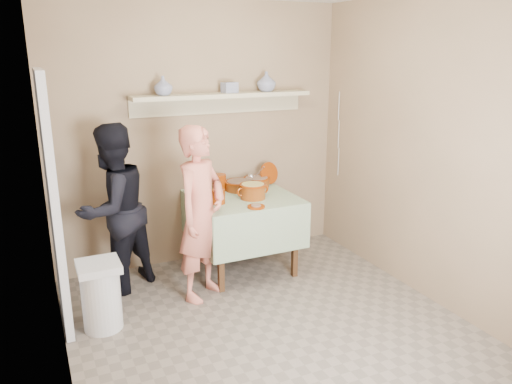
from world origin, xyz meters
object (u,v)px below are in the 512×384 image
person_cook (201,214)px  serving_table (243,207)px  cazuela_rice (253,190)px  trash_bin (101,295)px  person_helper (113,210)px

person_cook → serving_table: (0.55, 0.38, -0.13)m
cazuela_rice → serving_table: bearing=115.7°
person_cook → trash_bin: 1.04m
person_cook → cazuela_rice: bearing=-13.8°
person_cook → cazuela_rice: person_cook is taller
person_cook → cazuela_rice: 0.66m
serving_table → trash_bin: bearing=-158.5°
person_cook → trash_bin: (-0.90, -0.20, -0.48)m
person_helper → trash_bin: person_helper is taller
trash_bin → person_cook: bearing=12.3°
trash_bin → serving_table: bearing=21.5°
person_cook → trash_bin: size_ratio=2.74×
serving_table → trash_bin: 1.60m
serving_table → cazuela_rice: 0.24m
person_helper → cazuela_rice: 1.29m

